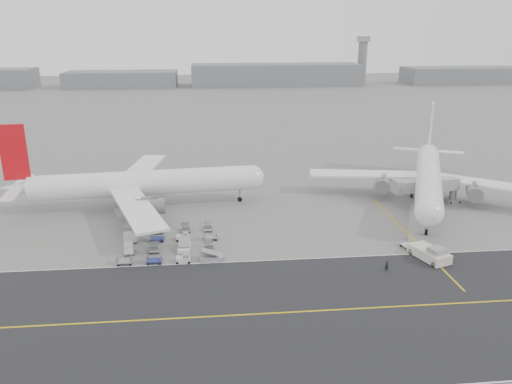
{
  "coord_description": "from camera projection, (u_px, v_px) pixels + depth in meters",
  "views": [
    {
      "loc": [
        -6.03,
        -75.12,
        35.75
      ],
      "look_at": [
        2.57,
        12.0,
        7.1
      ],
      "focal_mm": 35.0,
      "sensor_mm": 36.0,
      "label": 1
    }
  ],
  "objects": [
    {
      "name": "horizon_buildings",
      "position": [
        260.0,
        86.0,
        331.45
      ],
      "size": [
        520.0,
        28.0,
        28.0
      ],
      "primitive_type": null,
      "color": "gray",
      "rests_on": "ground"
    },
    {
      "name": "ground_crew_a",
      "position": [
        387.0,
        266.0,
        77.11
      ],
      "size": [
        0.72,
        0.56,
        1.74
      ],
      "primitive_type": "imported",
      "rotation": [
        0.0,
        0.0,
        -0.25
      ],
      "color": "black",
      "rests_on": "ground"
    },
    {
      "name": "pushback_tug",
      "position": [
        430.0,
        253.0,
        80.98
      ],
      "size": [
        5.34,
        9.1,
        2.59
      ],
      "rotation": [
        0.0,
        0.0,
        0.33
      ],
      "color": "beige",
      "rests_on": "ground"
    },
    {
      "name": "control_tower",
      "position": [
        362.0,
        59.0,
        337.66
      ],
      "size": [
        7.0,
        7.0,
        31.25
      ],
      "color": "gray",
      "rests_on": "ground"
    },
    {
      "name": "taxiway",
      "position": [
        296.0,
        312.0,
        66.19
      ],
      "size": [
        220.0,
        59.0,
        0.03
      ],
      "color": "#29292C",
      "rests_on": "ground"
    },
    {
      "name": "airliner_a",
      "position": [
        138.0,
        183.0,
        103.31
      ],
      "size": [
        53.59,
        52.81,
        18.49
      ],
      "rotation": [
        0.0,
        0.0,
        1.66
      ],
      "color": "white",
      "rests_on": "ground"
    },
    {
      "name": "stray_dolly",
      "position": [
        407.0,
        248.0,
        85.46
      ],
      "size": [
        2.17,
        2.86,
        1.56
      ],
      "primitive_type": null,
      "rotation": [
        0.0,
        0.0,
        0.26
      ],
      "color": "silver",
      "rests_on": "ground"
    },
    {
      "name": "jet_bridge",
      "position": [
        427.0,
        186.0,
        105.67
      ],
      "size": [
        15.39,
        4.5,
        5.75
      ],
      "rotation": [
        0.0,
        0.0,
        0.11
      ],
      "color": "gray",
      "rests_on": "ground"
    },
    {
      "name": "airliner_b",
      "position": [
        428.0,
        176.0,
        108.51
      ],
      "size": [
        48.89,
        50.03,
        18.26
      ],
      "rotation": [
        0.0,
        0.0,
        -0.41
      ],
      "color": "white",
      "rests_on": "ground"
    },
    {
      "name": "ground",
      "position": [
        248.0,
        255.0,
        82.73
      ],
      "size": [
        700.0,
        700.0,
        0.0
      ],
      "primitive_type": "plane",
      "color": "gray",
      "rests_on": "ground"
    },
    {
      "name": "gse_cluster",
      "position": [
        171.0,
        246.0,
        86.36
      ],
      "size": [
        21.7,
        20.98,
        1.88
      ],
      "primitive_type": null,
      "rotation": [
        0.0,
        0.0,
        0.03
      ],
      "color": "#95969A",
      "rests_on": "ground"
    }
  ]
}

